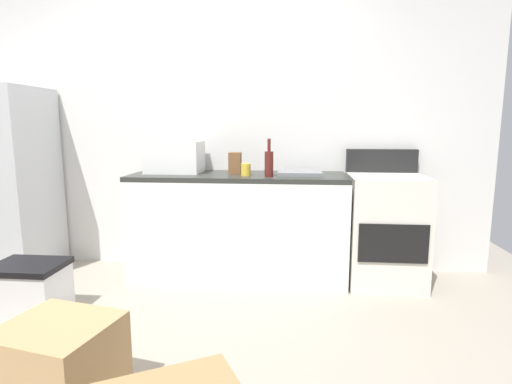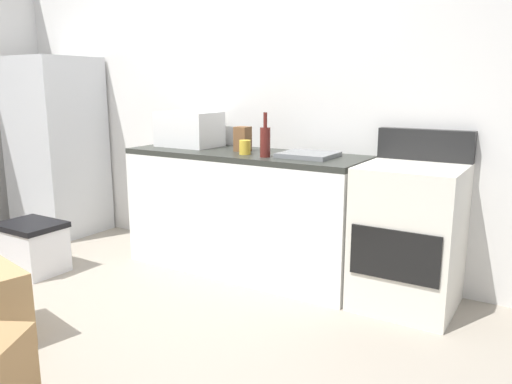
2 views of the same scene
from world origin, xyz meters
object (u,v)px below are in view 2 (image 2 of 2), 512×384
object	(u,v)px
refrigerator	(57,147)
wine_bottle	(265,141)
stove_oven	(409,234)
knife_block	(243,139)
microwave	(189,129)
coffee_mug	(245,147)
storage_bin	(33,247)

from	to	relation	value
refrigerator	wine_bottle	xyz separation A→B (m)	(2.32, -0.10, 0.20)
refrigerator	wine_bottle	distance (m)	2.33
stove_oven	knife_block	world-z (taller)	stove_oven
refrigerator	microwave	distance (m)	1.51
wine_bottle	coffee_mug	size ratio (longest dim) A/B	3.00
knife_block	wine_bottle	bearing A→B (deg)	-30.83
stove_oven	knife_block	bearing A→B (deg)	179.01
refrigerator	knife_block	xyz separation A→B (m)	(2.02, 0.08, 0.18)
knife_block	storage_bin	xyz separation A→B (m)	(-1.29, -0.91, -0.80)
microwave	wine_bottle	size ratio (longest dim) A/B	1.53
stove_oven	microwave	bearing A→B (deg)	177.98
knife_block	coffee_mug	bearing A→B (deg)	-51.65
stove_oven	storage_bin	world-z (taller)	stove_oven
refrigerator	stove_oven	xyz separation A→B (m)	(3.27, 0.06, -0.35)
refrigerator	knife_block	bearing A→B (deg)	2.18
storage_bin	refrigerator	bearing A→B (deg)	131.31
coffee_mug	storage_bin	distance (m)	1.77
stove_oven	coffee_mug	world-z (taller)	stove_oven
refrigerator	stove_oven	world-z (taller)	refrigerator
coffee_mug	knife_block	distance (m)	0.18
stove_oven	microwave	distance (m)	1.87
coffee_mug	microwave	bearing A→B (deg)	164.43
refrigerator	wine_bottle	bearing A→B (deg)	-2.49
microwave	wine_bottle	bearing A→B (deg)	-14.80
stove_oven	wine_bottle	bearing A→B (deg)	-170.72
refrigerator	microwave	size ratio (longest dim) A/B	3.53
refrigerator	coffee_mug	size ratio (longest dim) A/B	16.26
stove_oven	coffee_mug	xyz separation A→B (m)	(-1.14, -0.12, 0.48)
wine_bottle	knife_block	world-z (taller)	wine_bottle
wine_bottle	storage_bin	xyz separation A→B (m)	(-1.59, -0.73, -0.82)
refrigerator	storage_bin	bearing A→B (deg)	-48.69
stove_oven	microwave	xyz separation A→B (m)	(-1.78, 0.06, 0.57)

